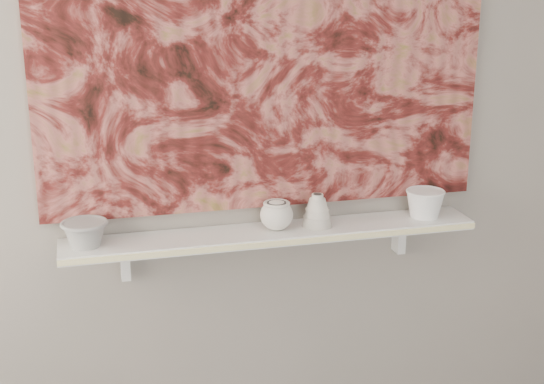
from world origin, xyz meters
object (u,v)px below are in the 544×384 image
object	(u,v)px
bell_vessel	(317,210)
bowl_grey	(85,233)
shelf	(273,234)
cup_cream	(277,215)
bowl_white	(425,203)
painting	(267,43)

from	to	relation	value
bell_vessel	bowl_grey	bearing A→B (deg)	180.00
shelf	bowl_grey	size ratio (longest dim) A/B	9.45
cup_cream	bell_vessel	bearing A→B (deg)	0.00
shelf	bowl_white	xyz separation A→B (m)	(0.55, 0.00, 0.06)
painting	bell_vessel	xyz separation A→B (m)	(0.16, -0.08, -0.55)
painting	bowl_grey	size ratio (longest dim) A/B	10.13
bowl_white	bell_vessel	bearing A→B (deg)	180.00
bowl_grey	bowl_white	size ratio (longest dim) A/B	1.08
bowl_grey	bell_vessel	size ratio (longest dim) A/B	1.30
bowl_grey	bell_vessel	xyz separation A→B (m)	(0.77, 0.00, 0.01)
bell_vessel	shelf	bearing A→B (deg)	180.00
painting	cup_cream	world-z (taller)	painting
painting	cup_cream	xyz separation A→B (m)	(0.01, -0.08, -0.56)
shelf	bowl_grey	distance (m)	0.61
painting	bell_vessel	bearing A→B (deg)	-27.33
bell_vessel	bowl_white	xyz separation A→B (m)	(0.40, 0.00, -0.01)
painting	bell_vessel	world-z (taller)	painting
bell_vessel	bowl_white	size ratio (longest dim) A/B	0.83
bowl_grey	bowl_white	distance (m)	1.16
bell_vessel	bowl_white	world-z (taller)	bell_vessel
painting	bell_vessel	distance (m)	0.58
shelf	cup_cream	world-z (taller)	cup_cream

